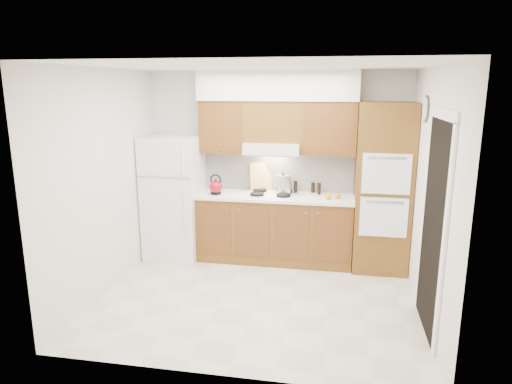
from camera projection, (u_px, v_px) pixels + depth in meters
floor at (258, 297)px, 5.30m from camera, size 3.60×3.60×0.00m
ceiling at (258, 66)px, 4.71m from camera, size 3.60×3.60×0.00m
wall_back at (276, 165)px, 6.44m from camera, size 3.60×0.02×2.60m
wall_left at (106, 182)px, 5.32m from camera, size 0.02×3.00×2.60m
wall_right at (430, 195)px, 4.69m from camera, size 0.02×3.00×2.60m
fridge at (174, 197)px, 6.44m from camera, size 0.75×0.72×1.72m
base_cabinets at (275, 229)px, 6.34m from camera, size 2.11×0.60×0.90m
countertop at (275, 197)px, 6.23m from camera, size 2.13×0.62×0.04m
backsplash at (278, 171)px, 6.44m from camera, size 2.11×0.03×0.56m
oven_cabinet at (383, 188)px, 5.93m from camera, size 0.70×0.65×2.20m
upper_cab_left at (224, 126)px, 6.28m from camera, size 0.63×0.33×0.70m
upper_cab_right at (329, 128)px, 6.03m from camera, size 0.73×0.33×0.70m
range_hood at (273, 148)px, 6.17m from camera, size 0.75×0.45×0.15m
upper_cab_over_hood at (273, 122)px, 6.14m from camera, size 0.75×0.33×0.55m
soffit at (277, 85)px, 6.01m from camera, size 2.13×0.36×0.40m
cooktop at (271, 194)px, 6.25m from camera, size 0.74×0.50×0.01m
doorway at (433, 229)px, 4.42m from camera, size 0.02×0.90×2.10m
wall_clock at (426, 109)px, 5.03m from camera, size 0.02×0.30×0.30m
kettle at (216, 187)px, 6.25m from camera, size 0.19×0.19×0.18m
cutting_board at (261, 177)px, 6.44m from camera, size 0.32×0.21×0.40m
stock_pot at (283, 184)px, 6.24m from camera, size 0.28×0.28×0.23m
condiment_a at (296, 187)px, 6.29m from camera, size 0.06×0.06×0.18m
condiment_b at (319, 189)px, 6.24m from camera, size 0.05×0.05×0.16m
condiment_c at (313, 188)px, 6.36m from camera, size 0.07×0.07×0.14m
orange_near at (337, 196)px, 6.02m from camera, size 0.08×0.08×0.08m
orange_far at (328, 196)px, 5.98m from camera, size 0.10×0.10×0.08m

